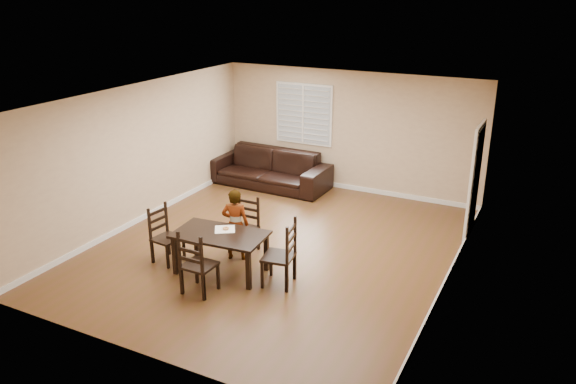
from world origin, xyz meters
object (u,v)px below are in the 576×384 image
at_px(chair_far, 194,267).
at_px(child, 235,224).
at_px(chair_right, 287,256).
at_px(donut, 226,228).
at_px(chair_left, 162,236).
at_px(chair_near, 247,225).
at_px(sofa, 268,168).
at_px(dining_table, 220,238).

relative_size(chair_far, child, 0.83).
height_order(chair_right, donut, chair_right).
bearing_deg(chair_left, chair_far, -114.66).
distance_m(chair_near, sofa, 3.39).
xyz_separation_m(chair_left, chair_right, (2.27, 0.17, 0.05)).
distance_m(chair_right, sofa, 4.69).
relative_size(chair_near, chair_right, 0.91).
bearing_deg(child, dining_table, 75.02).
height_order(dining_table, child, child).
distance_m(dining_table, chair_far, 0.81).
bearing_deg(chair_near, chair_left, -135.43).
bearing_deg(chair_left, chair_near, -39.36).
bearing_deg(dining_table, chair_right, 0.54).
xyz_separation_m(dining_table, chair_left, (-1.13, -0.07, -0.16)).
height_order(chair_right, child, child).
distance_m(chair_left, donut, 1.19).
bearing_deg(chair_left, child, -54.05).
bearing_deg(child, chair_far, 74.51).
bearing_deg(chair_left, sofa, 9.96).
relative_size(dining_table, chair_right, 1.42).
distance_m(chair_near, chair_left, 1.47).
height_order(dining_table, chair_near, chair_near).
bearing_deg(dining_table, chair_near, 89.30).
xyz_separation_m(chair_near, sofa, (-1.28, 3.13, -0.03)).
height_order(chair_near, chair_left, chair_near).
bearing_deg(dining_table, donut, 83.66).
distance_m(dining_table, chair_near, 0.96).
distance_m(child, donut, 0.38).
xyz_separation_m(dining_table, chair_near, (-0.07, 0.95, -0.15)).
distance_m(chair_near, chair_far, 1.75).
bearing_deg(chair_near, sofa, 113.12).
xyz_separation_m(chair_far, chair_right, (1.09, 0.90, 0.02)).
xyz_separation_m(dining_table, chair_far, (0.05, -0.80, -0.13)).
relative_size(dining_table, donut, 14.26).
relative_size(chair_right, donut, 10.05).
height_order(chair_near, chair_right, chair_right).
bearing_deg(child, chair_right, 140.43).
height_order(chair_far, sofa, chair_far).
height_order(chair_far, chair_left, chair_far).
height_order(chair_near, donut, chair_near).
height_order(chair_far, child, child).
relative_size(chair_far, chair_right, 0.96).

